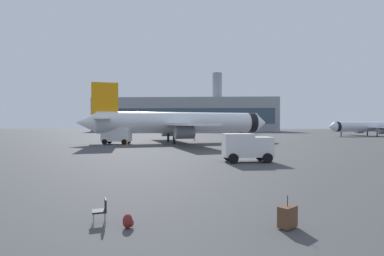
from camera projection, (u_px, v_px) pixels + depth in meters
The scene contains 11 objects.
airplane_at_gate at pixel (180, 123), 55.32m from camera, with size 34.70×31.74×10.50m.
airplane_taxiing at pixel (368, 127), 85.31m from camera, with size 25.45×23.19×7.58m.
service_truck at pixel (116, 135), 51.60m from camera, with size 4.88×2.68×2.90m.
cargo_van at pixel (247, 146), 27.57m from camera, with size 4.64×2.85×2.60m.
safety_cone_near at pixel (130, 141), 54.62m from camera, with size 0.44×0.44×0.69m.
safety_cone_mid at pixel (195, 139), 63.11m from camera, with size 0.44×0.44×0.81m.
safety_cone_far at pixel (127, 143), 49.35m from camera, with size 0.44×0.44×0.84m.
rolling_suitcase at pixel (287, 217), 10.11m from camera, with size 0.74×0.74×1.10m.
traveller_backpack at pixel (128, 221), 10.13m from camera, with size 0.36×0.40×0.48m.
gate_chair at pixel (102, 209), 10.59m from camera, with size 0.63×0.63×0.86m.
terminal_building at pixel (186, 115), 143.46m from camera, with size 84.43×18.36×27.41m.
Camera 1 is at (-0.20, -4.23, 3.50)m, focal length 28.33 mm.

